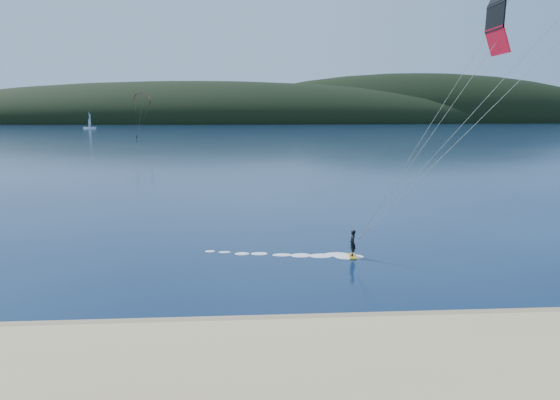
# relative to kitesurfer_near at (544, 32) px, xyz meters

# --- Properties ---
(ground) EXTENTS (1800.00, 1800.00, 0.00)m
(ground) POSITION_rel_kitesurfer_near_xyz_m (-17.65, -9.78, -13.97)
(ground) COLOR #071637
(ground) RESTS_ON ground
(wet_sand) EXTENTS (220.00, 2.50, 0.10)m
(wet_sand) POSITION_rel_kitesurfer_near_xyz_m (-17.65, -5.28, -13.92)
(wet_sand) COLOR #8A6D50
(wet_sand) RESTS_ON ground
(headland) EXTENTS (1200.00, 310.00, 140.00)m
(headland) POSITION_rel_kitesurfer_near_xyz_m (-17.02, 735.51, -13.97)
(headland) COLOR black
(headland) RESTS_ON ground
(kitesurfer_near) EXTENTS (23.83, 10.00, 18.46)m
(kitesurfer_near) POSITION_rel_kitesurfer_near_xyz_m (0.00, 0.00, 0.00)
(kitesurfer_near) COLOR gold
(kitesurfer_near) RESTS_ON ground
(kitesurfer_far) EXTENTS (7.62, 6.89, 17.94)m
(kitesurfer_far) POSITION_rel_kitesurfer_near_xyz_m (-55.45, 193.73, 1.01)
(kitesurfer_far) COLOR gold
(kitesurfer_far) RESTS_ON ground
(sailboat) EXTENTS (9.01, 5.84, 12.89)m
(sailboat) POSITION_rel_kitesurfer_near_xyz_m (-129.59, 391.48, -13.02)
(sailboat) COLOR white
(sailboat) RESTS_ON ground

